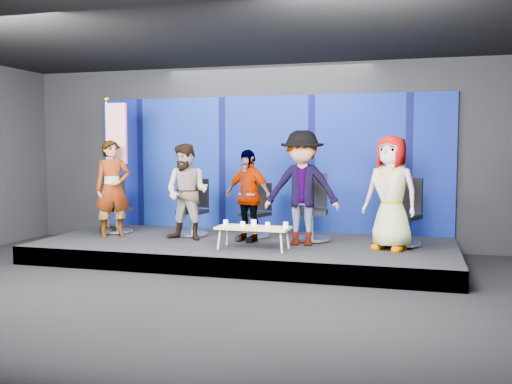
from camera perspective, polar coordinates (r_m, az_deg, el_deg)
ground at (r=7.56m, az=-6.76°, el=-10.14°), size 10.00×10.00×0.00m
room_walls at (r=7.34m, az=-6.93°, el=8.54°), size 10.02×8.02×3.51m
riser at (r=9.83m, az=-1.15°, el=-5.83°), size 7.00×3.00×0.30m
backdrop at (r=11.08m, az=1.03°, el=2.86°), size 7.00×0.08×2.60m
chair_a at (r=11.11m, az=-13.84°, el=-2.15°), size 0.85×0.85×1.07m
panelist_a at (r=10.57m, az=-14.15°, el=0.32°), size 0.75×0.73×1.74m
chair_b at (r=10.49m, az=-6.25°, el=-2.50°), size 0.64×0.64×1.03m
panelist_b at (r=9.96m, az=-6.92°, el=-0.00°), size 0.87×0.71×1.68m
chair_c at (r=10.26m, az=0.06°, el=-2.75°), size 0.71×0.71×0.97m
panelist_c at (r=9.74m, az=-0.84°, el=-0.36°), size 1.00×0.69×1.58m
chair_d at (r=9.90m, az=5.62°, el=-2.66°), size 0.70×0.70×1.16m
panelist_d at (r=9.37m, az=4.61°, el=0.39°), size 1.27×0.79×1.89m
chair_e at (r=9.68m, az=14.55°, el=-3.05°), size 0.82×0.82×1.11m
panelist_e at (r=9.16m, az=13.35°, el=-0.09°), size 1.03×0.87×1.80m
coffee_table at (r=9.03m, az=-0.27°, el=-3.68°), size 1.17×0.52×0.36m
mug_a at (r=9.21m, az=-3.05°, el=-3.06°), size 0.08×0.08×0.09m
mug_b at (r=8.97m, az=-1.34°, el=-3.25°), size 0.07×0.07×0.09m
mug_c at (r=9.09m, az=-0.22°, el=-3.11°), size 0.09×0.09×0.10m
mug_d at (r=8.91m, az=1.17°, el=-3.31°), size 0.07×0.07×0.09m
mug_e at (r=8.91m, az=2.99°, el=-3.30°), size 0.08×0.08×0.09m
flag_stand at (r=10.95m, az=-14.10°, el=3.01°), size 0.59×0.34×2.56m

